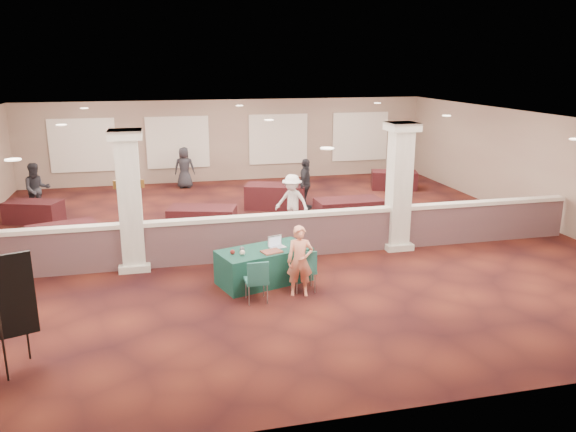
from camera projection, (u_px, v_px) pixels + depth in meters
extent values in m
plane|color=#4F1D13|center=(270.00, 239.00, 15.18)|extent=(16.00, 16.00, 0.00)
cube|color=#86695C|center=(229.00, 141.00, 22.26)|extent=(16.00, 0.04, 3.20)
cube|color=#86695C|center=(394.00, 304.00, 7.25)|extent=(16.00, 0.04, 3.20)
cube|color=#86695C|center=(535.00, 168.00, 16.55)|extent=(0.04, 16.00, 3.20)
cube|color=white|center=(269.00, 119.00, 14.33)|extent=(16.00, 16.00, 0.02)
cube|color=brown|center=(282.00, 237.00, 13.64)|extent=(15.60, 0.20, 1.00)
cube|color=silver|center=(282.00, 215.00, 13.50)|extent=(15.60, 0.28, 0.10)
cube|color=beige|center=(130.00, 201.00, 12.57)|extent=(0.50, 0.50, 3.20)
cube|color=beige|center=(135.00, 265.00, 12.97)|extent=(0.70, 0.70, 0.16)
cube|color=beige|center=(125.00, 134.00, 12.17)|extent=(0.72, 0.72, 0.20)
cube|color=beige|center=(399.00, 187.00, 14.02)|extent=(0.50, 0.50, 3.20)
cube|color=beige|center=(396.00, 245.00, 14.42)|extent=(0.70, 0.70, 0.16)
cube|color=beige|center=(402.00, 127.00, 13.62)|extent=(0.72, 0.72, 0.20)
cylinder|color=brown|center=(116.00, 185.00, 12.40)|extent=(0.12, 0.12, 0.18)
cylinder|color=white|center=(116.00, 185.00, 12.40)|extent=(0.09, 0.09, 0.10)
cylinder|color=brown|center=(142.00, 183.00, 12.52)|extent=(0.12, 0.12, 0.18)
cylinder|color=white|center=(142.00, 183.00, 12.52)|extent=(0.09, 0.09, 0.10)
cube|color=#0E3527|center=(264.00, 266.00, 12.10)|extent=(2.14, 1.50, 0.75)
cube|color=#216151|center=(304.00, 270.00, 11.65)|extent=(0.49, 0.49, 0.06)
cube|color=#216151|center=(306.00, 262.00, 11.39)|extent=(0.44, 0.08, 0.44)
cylinder|color=gray|center=(297.00, 285.00, 11.51)|extent=(0.03, 0.03, 0.42)
cylinder|color=gray|center=(315.00, 283.00, 11.56)|extent=(0.03, 0.03, 0.42)
cylinder|color=gray|center=(294.00, 278.00, 11.86)|extent=(0.03, 0.03, 0.42)
cylinder|color=gray|center=(311.00, 277.00, 11.92)|extent=(0.03, 0.03, 0.42)
cube|color=#216151|center=(256.00, 281.00, 11.12)|extent=(0.45, 0.45, 0.06)
cube|color=#216151|center=(258.00, 273.00, 10.86)|extent=(0.42, 0.05, 0.42)
cylinder|color=gray|center=(249.00, 296.00, 10.97)|extent=(0.02, 0.02, 0.40)
cylinder|color=gray|center=(267.00, 294.00, 11.05)|extent=(0.02, 0.02, 0.40)
cylinder|color=gray|center=(246.00, 289.00, 11.31)|extent=(0.02, 0.02, 0.40)
cylinder|color=gray|center=(264.00, 287.00, 11.39)|extent=(0.02, 0.02, 0.40)
cylinder|color=black|center=(24.00, 308.00, 8.82)|extent=(0.04, 0.04, 1.77)
cylinder|color=black|center=(1.00, 327.00, 8.19)|extent=(0.04, 0.04, 1.77)
imported|color=#FD9C6E|center=(300.00, 261.00, 11.34)|extent=(0.59, 0.45, 1.46)
cube|color=black|center=(63.00, 237.00, 14.19)|extent=(1.83, 1.30, 0.67)
cube|color=black|center=(202.00, 220.00, 15.57)|extent=(2.01, 1.39, 0.74)
cube|color=black|center=(349.00, 212.00, 16.35)|extent=(1.92, 0.98, 0.77)
cube|color=black|center=(34.00, 212.00, 16.64)|extent=(1.77, 1.30, 0.64)
cube|color=black|center=(276.00, 196.00, 18.27)|extent=(2.14, 1.56, 0.78)
cube|color=black|center=(394.00, 180.00, 21.04)|extent=(1.83, 1.28, 0.67)
imported|color=black|center=(37.00, 190.00, 17.26)|extent=(0.89, 0.67, 1.65)
imported|color=silver|center=(292.00, 202.00, 15.88)|extent=(1.08, 0.99, 1.58)
imported|color=black|center=(305.00, 184.00, 18.00)|extent=(0.85, 1.07, 1.65)
imported|color=black|center=(184.00, 168.00, 21.08)|extent=(0.82, 0.54, 1.55)
cube|color=silver|center=(277.00, 247.00, 12.11)|extent=(0.39, 0.32, 0.02)
cube|color=silver|center=(275.00, 240.00, 12.17)|extent=(0.33, 0.11, 0.22)
cube|color=silver|center=(275.00, 241.00, 12.17)|extent=(0.29, 0.10, 0.19)
cube|color=#AB381B|center=(272.00, 252.00, 11.81)|extent=(0.48, 0.41, 0.03)
sphere|color=beige|center=(242.00, 253.00, 11.63)|extent=(0.11, 0.11, 0.11)
sphere|color=maroon|center=(232.00, 252.00, 11.68)|extent=(0.10, 0.10, 0.10)
sphere|color=#49494D|center=(242.00, 249.00, 11.86)|extent=(0.11, 0.11, 0.11)
cube|color=red|center=(297.00, 248.00, 12.09)|extent=(0.13, 0.07, 0.01)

